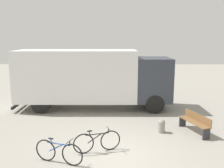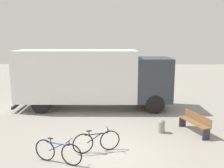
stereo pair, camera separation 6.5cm
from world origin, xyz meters
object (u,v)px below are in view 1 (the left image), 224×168
Objects in this scene: bicycle_near at (59,152)px; bollard_near_bench at (162,125)px; bicycle_middle at (97,141)px; delivery_truck at (91,76)px; park_bench at (195,122)px.

bollard_near_bench is (3.91, 2.74, -0.08)m from bicycle_near.
delivery_truck is at bearing 79.12° from bicycle_middle.
bicycle_near is at bearing -94.96° from delivery_truck.
park_bench is 1.07× the size of bicycle_near.
delivery_truck is 5.35m from bollard_near_bench.
bicycle_middle is 2.80× the size of bollard_near_bench.
bicycle_middle reaches higher than park_bench.
bicycle_middle is at bearing 95.66° from park_bench.
delivery_truck reaches higher than bollard_near_bench.
park_bench is 1.06× the size of bicycle_middle.
park_bench is at bearing 7.06° from bicycle_middle.
bollard_near_bench is (2.70, 1.90, -0.08)m from bicycle_middle.
park_bench is at bearing 46.21° from bicycle_near.
bollard_near_bench is at bearing 17.44° from bicycle_middle.
bicycle_middle is (1.22, 0.84, 0.00)m from bicycle_near.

